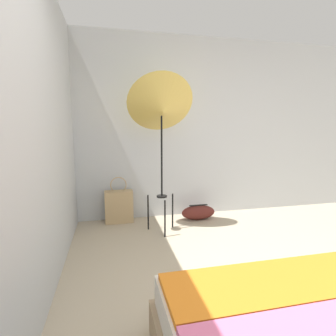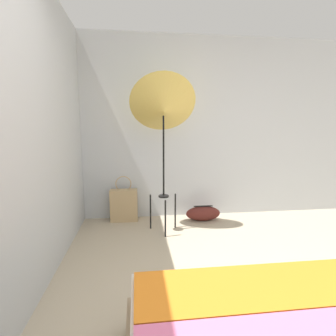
% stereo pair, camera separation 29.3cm
% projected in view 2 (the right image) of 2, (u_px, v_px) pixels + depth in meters
% --- Properties ---
extents(wall_back, '(8.00, 0.05, 2.60)m').
position_uv_depth(wall_back, '(185.00, 129.00, 3.82)').
color(wall_back, '#B7BCC1').
rests_on(wall_back, ground_plane).
extents(wall_side_left, '(0.05, 8.00, 2.60)m').
position_uv_depth(wall_side_left, '(36.00, 130.00, 2.07)').
color(wall_side_left, '#B7BCC1').
rests_on(wall_side_left, ground_plane).
extents(photo_umbrella, '(0.82, 0.65, 1.95)m').
position_uv_depth(photo_umbrella, '(163.00, 108.00, 3.14)').
color(photo_umbrella, black).
rests_on(photo_umbrella, ground_plane).
extents(tote_bag, '(0.38, 0.17, 0.65)m').
position_uv_depth(tote_bag, '(124.00, 205.00, 3.72)').
color(tote_bag, tan).
rests_on(tote_bag, ground_plane).
extents(duffel_bag, '(0.49, 0.21, 0.22)m').
position_uv_depth(duffel_bag, '(203.00, 213.00, 3.74)').
color(duffel_bag, '#5B231E').
rests_on(duffel_bag, ground_plane).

